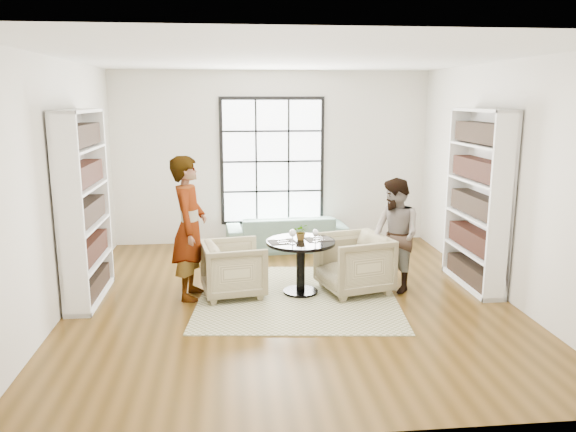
{
  "coord_description": "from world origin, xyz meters",
  "views": [
    {
      "loc": [
        -0.73,
        -6.8,
        2.53
      ],
      "look_at": [
        0.01,
        0.4,
        1.01
      ],
      "focal_mm": 35.0,
      "sensor_mm": 36.0,
      "label": 1
    }
  ],
  "objects": [
    {
      "name": "flower_centerpiece",
      "position": [
        0.17,
        0.26,
        0.83
      ],
      "size": [
        0.22,
        0.2,
        0.22
      ],
      "primitive_type": "imported",
      "rotation": [
        0.0,
        0.0,
        -0.17
      ],
      "color": "gray",
      "rests_on": "pedestal_table"
    },
    {
      "name": "sofa",
      "position": [
        0.2,
        2.45,
        0.29
      ],
      "size": [
        2.06,
        0.91,
        0.59
      ],
      "primitive_type": "imported",
      "rotation": [
        0.0,
        0.0,
        3.2
      ],
      "color": "gray",
      "rests_on": "ground"
    },
    {
      "name": "placemat_left",
      "position": [
        -0.09,
        0.16,
        0.72
      ],
      "size": [
        0.38,
        0.32,
        0.01
      ],
      "primitive_type": "cube",
      "rotation": [
        0.0,
        0.0,
        0.19
      ],
      "color": "#282623",
      "rests_on": "pedestal_table"
    },
    {
      "name": "cutlery_right",
      "position": [
        0.4,
        0.25,
        0.73
      ],
      "size": [
        0.18,
        0.24,
        0.01
      ],
      "primitive_type": null,
      "rotation": [
        0.0,
        0.0,
        0.19
      ],
      "color": "silver",
      "rests_on": "placemat_right"
    },
    {
      "name": "room_shell",
      "position": [
        0.0,
        0.54,
        1.26
      ],
      "size": [
        6.0,
        6.01,
        6.0
      ],
      "color": "silver",
      "rests_on": "ground"
    },
    {
      "name": "wine_glass_left",
      "position": [
        0.03,
        0.05,
        0.86
      ],
      "size": [
        0.09,
        0.09,
        0.19
      ],
      "color": "silver",
      "rests_on": "pedestal_table"
    },
    {
      "name": "pedestal_table",
      "position": [
        0.16,
        0.2,
        0.52
      ],
      "size": [
        0.9,
        0.9,
        0.72
      ],
      "rotation": [
        0.0,
        0.0,
        0.19
      ],
      "color": "black",
      "rests_on": "ground"
    },
    {
      "name": "cutlery_left",
      "position": [
        -0.09,
        0.16,
        0.73
      ],
      "size": [
        0.18,
        0.24,
        0.01
      ],
      "primitive_type": null,
      "rotation": [
        0.0,
        0.0,
        0.19
      ],
      "color": "silver",
      "rests_on": "placemat_left"
    },
    {
      "name": "person_right",
      "position": [
        1.41,
        0.2,
        0.76
      ],
      "size": [
        0.76,
        0.87,
        1.51
      ],
      "primitive_type": "imported",
      "rotation": [
        0.0,
        0.0,
        -1.28
      ],
      "color": "gray",
      "rests_on": "ground"
    },
    {
      "name": "armchair_left",
      "position": [
        -0.72,
        0.22,
        0.36
      ],
      "size": [
        0.9,
        0.88,
        0.72
      ],
      "primitive_type": "imported",
      "rotation": [
        0.0,
        0.0,
        1.73
      ],
      "color": "tan",
      "rests_on": "ground"
    },
    {
      "name": "wine_glass_right",
      "position": [
        0.34,
        0.11,
        0.84
      ],
      "size": [
        0.08,
        0.08,
        0.17
      ],
      "color": "silver",
      "rests_on": "pedestal_table"
    },
    {
      "name": "placemat_right",
      "position": [
        0.4,
        0.25,
        0.72
      ],
      "size": [
        0.38,
        0.32,
        0.01
      ],
      "primitive_type": "cube",
      "rotation": [
        0.0,
        0.0,
        0.19
      ],
      "color": "#282623",
      "rests_on": "pedestal_table"
    },
    {
      "name": "ground",
      "position": [
        0.0,
        0.0,
        0.0
      ],
      "size": [
        6.0,
        6.0,
        0.0
      ],
      "primitive_type": "plane",
      "color": "brown"
    },
    {
      "name": "rug",
      "position": [
        0.1,
        0.09,
        0.01
      ],
      "size": [
        2.78,
        2.78,
        0.01
      ],
      "primitive_type": "cube",
      "rotation": [
        0.0,
        0.0,
        -0.11
      ],
      "color": "tan",
      "rests_on": "ground"
    },
    {
      "name": "armchair_right",
      "position": [
        0.86,
        0.2,
        0.39
      ],
      "size": [
        1.03,
        1.01,
        0.78
      ],
      "primitive_type": "imported",
      "rotation": [
        0.0,
        0.0,
        -1.32
      ],
      "color": "#C3AE8B",
      "rests_on": "ground"
    },
    {
      "name": "person_left",
      "position": [
        -1.27,
        0.22,
        0.92
      ],
      "size": [
        0.51,
        0.72,
        1.84
      ],
      "primitive_type": "imported",
      "rotation": [
        0.0,
        0.0,
        1.46
      ],
      "color": "gray",
      "rests_on": "ground"
    }
  ]
}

